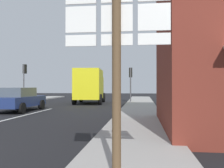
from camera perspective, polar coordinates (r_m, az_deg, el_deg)
name	(u,v)px	position (r m, az deg, el deg)	size (l,w,h in m)	color
ground_plane	(39,112)	(15.60, -16.60, -6.23)	(80.00, 80.00, 0.00)	black
sidewalk_right	(139,116)	(12.33, 6.34, -7.44)	(2.38, 44.00, 0.14)	#9E9B96
lane_centre_stripe	(2,121)	(12.06, -24.28, -7.85)	(0.16, 12.00, 0.01)	silver
sedan_far	(19,99)	(16.21, -20.96, -3.31)	(1.98, 4.20, 1.47)	navy
delivery_truck	(90,85)	(22.16, -5.25, -0.29)	(2.78, 5.14, 3.05)	yellow
route_sign_post	(117,57)	(3.83, 1.09, 6.30)	(1.66, 0.14, 3.20)	brown
traffic_light_far_right	(131,77)	(22.79, 4.37, 1.68)	(0.30, 0.49, 3.29)	#47474C
traffic_light_far_left	(24,74)	(25.34, -19.76, 2.18)	(0.30, 0.49, 3.71)	#47474C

